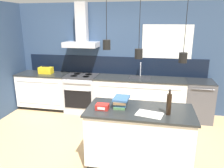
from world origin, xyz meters
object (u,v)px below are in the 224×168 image
Objects in this scene: red_supply_box at (102,107)px; yellow_toolbox at (46,70)px; book_stack at (121,101)px; oven_range at (82,93)px; dishwasher at (198,101)px; bottle_on_island at (169,104)px.

yellow_toolbox is at bearing 134.40° from red_supply_box.
book_stack is at bearing 35.08° from red_supply_box.
book_stack is at bearing -55.07° from oven_range.
yellow_toolbox reaches higher than dishwasher.
oven_range is at bearing -0.27° from yellow_toolbox.
bottle_on_island is 3.50m from yellow_toolbox.
dishwasher is at bearing -0.00° from yellow_toolbox.
red_supply_box reaches higher than oven_range.
dishwasher is 3.70m from yellow_toolbox.
dishwasher is 2.49× the size of bottle_on_island.
bottle_on_island is 1.95× the size of red_supply_box.
dishwasher is at bearing 68.52° from bottle_on_island.
book_stack is at bearing -39.54° from yellow_toolbox.
book_stack is at bearing 165.78° from bottle_on_island.
bottle_on_island reaches higher than yellow_toolbox.
dishwasher is 2.70× the size of book_stack.
bottle_on_island is 0.73m from book_stack.
yellow_toolbox is (-1.93, 1.97, 0.04)m from red_supply_box.
oven_range is at bearing 117.08° from red_supply_box.
bottle_on_island reaches higher than red_supply_box.
bottle_on_island is at bearing -111.48° from dishwasher.
book_stack is 1.79× the size of red_supply_box.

